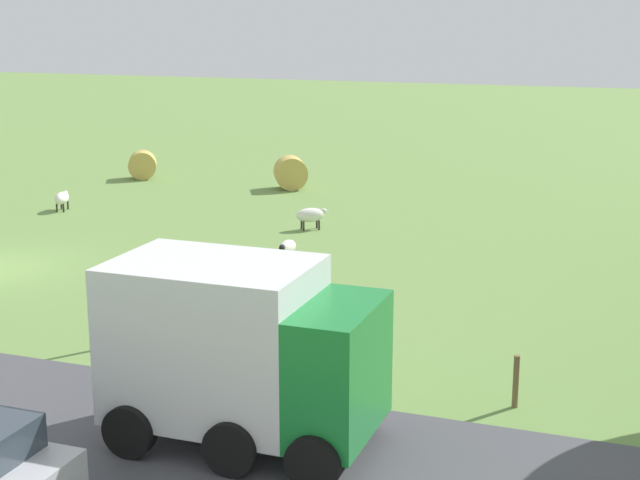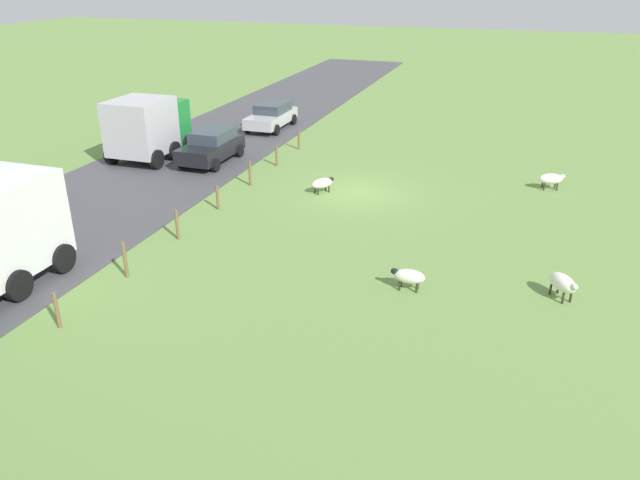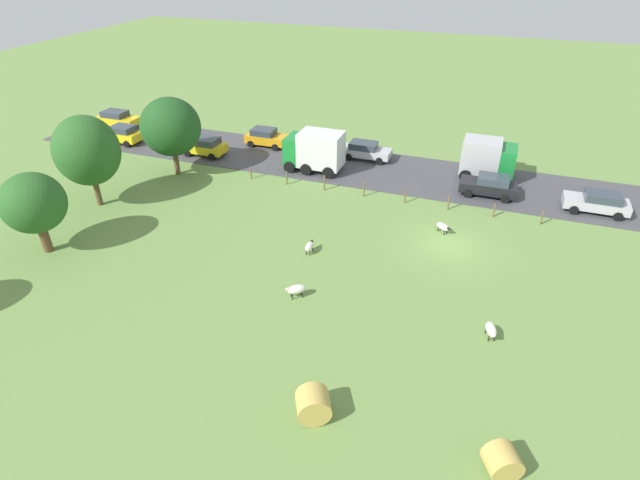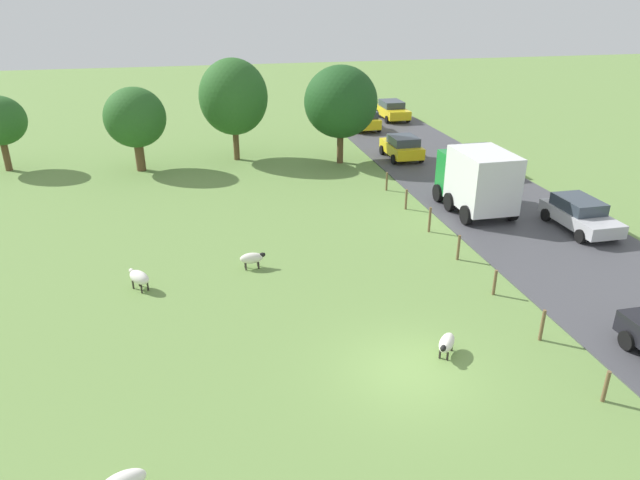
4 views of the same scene
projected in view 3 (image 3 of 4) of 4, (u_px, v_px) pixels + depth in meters
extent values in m
plane|color=#6B8E47|center=(448.00, 245.00, 32.72)|extent=(160.00, 160.00, 0.00)
cube|color=#47474C|center=(464.00, 182.00, 40.81)|extent=(8.00, 80.00, 0.06)
ellipsoid|color=silver|center=(309.00, 246.00, 31.72)|extent=(0.99, 0.48, 0.46)
ellipsoid|color=black|center=(312.00, 241.00, 32.04)|extent=(0.26, 0.19, 0.20)
cylinder|color=#2D2823|center=(309.00, 248.00, 32.14)|extent=(0.07, 0.07, 0.30)
cylinder|color=#2D2823|center=(313.00, 249.00, 32.07)|extent=(0.07, 0.07, 0.30)
cylinder|color=#2D2823|center=(306.00, 253.00, 31.70)|extent=(0.07, 0.07, 0.30)
cylinder|color=#2D2823|center=(310.00, 253.00, 31.64)|extent=(0.07, 0.07, 0.30)
ellipsoid|color=white|center=(296.00, 289.00, 27.82)|extent=(1.05, 1.15, 0.51)
ellipsoid|color=silver|center=(288.00, 289.00, 27.63)|extent=(0.30, 0.32, 0.20)
cylinder|color=#2D2823|center=(292.00, 297.00, 27.83)|extent=(0.07, 0.07, 0.35)
cylinder|color=#2D2823|center=(291.00, 294.00, 28.06)|extent=(0.07, 0.07, 0.35)
cylinder|color=#2D2823|center=(302.00, 295.00, 27.98)|extent=(0.07, 0.07, 0.35)
cylinder|color=#2D2823|center=(301.00, 292.00, 28.20)|extent=(0.07, 0.07, 0.35)
ellipsoid|color=white|center=(491.00, 329.00, 25.08)|extent=(1.16, 0.79, 0.48)
ellipsoid|color=silver|center=(494.00, 335.00, 24.59)|extent=(0.30, 0.25, 0.20)
cylinder|color=#2D2823|center=(494.00, 339.00, 25.01)|extent=(0.07, 0.07, 0.33)
cylinder|color=#2D2823|center=(489.00, 338.00, 25.01)|extent=(0.07, 0.07, 0.33)
cylinder|color=#2D2823|center=(491.00, 331.00, 25.50)|extent=(0.07, 0.07, 0.33)
cylinder|color=#2D2823|center=(486.00, 331.00, 25.51)|extent=(0.07, 0.07, 0.33)
ellipsoid|color=silver|center=(443.00, 227.00, 33.87)|extent=(0.99, 1.10, 0.44)
ellipsoid|color=black|center=(448.00, 229.00, 33.46)|extent=(0.30, 0.32, 0.20)
cylinder|color=#2D2823|center=(447.00, 232.00, 33.88)|extent=(0.07, 0.07, 0.28)
cylinder|color=#2D2823|center=(444.00, 233.00, 33.77)|extent=(0.07, 0.07, 0.28)
cylinder|color=#2D2823|center=(441.00, 228.00, 34.30)|extent=(0.07, 0.07, 0.28)
cylinder|color=#2D2823|center=(438.00, 229.00, 34.19)|extent=(0.07, 0.07, 0.28)
cylinder|color=tan|center=(313.00, 404.00, 20.85)|extent=(1.72, 1.83, 1.44)
cylinder|color=tan|center=(502.00, 462.00, 18.69)|extent=(1.56, 1.65, 1.30)
cylinder|color=brown|center=(97.00, 190.00, 36.95)|extent=(0.40, 0.40, 2.40)
ellipsoid|color=#285B23|center=(87.00, 151.00, 35.33)|extent=(4.56, 4.56, 5.01)
cylinder|color=brown|center=(45.00, 237.00, 31.64)|extent=(0.59, 0.59, 2.04)
ellipsoid|color=#285B23|center=(33.00, 203.00, 30.36)|extent=(3.84, 3.84, 3.75)
cylinder|color=brown|center=(176.00, 161.00, 41.71)|extent=(0.43, 0.43, 2.34)
ellipsoid|color=#1E4C1E|center=(171.00, 127.00, 40.16)|extent=(4.80, 4.80, 4.68)
cylinder|color=brown|center=(542.00, 217.00, 34.77)|extent=(0.12, 0.12, 1.08)
cylinder|color=brown|center=(494.00, 210.00, 35.70)|extent=(0.12, 0.12, 1.02)
cylinder|color=brown|center=(449.00, 203.00, 36.59)|extent=(0.12, 0.12, 1.15)
cylinder|color=brown|center=(405.00, 197.00, 37.54)|extent=(0.12, 0.12, 1.05)
cylinder|color=brown|center=(364.00, 190.00, 38.43)|extent=(0.12, 0.12, 1.15)
cylinder|color=brown|center=(324.00, 183.00, 39.31)|extent=(0.12, 0.12, 1.26)
cylinder|color=brown|center=(287.00, 178.00, 40.27)|extent=(0.12, 0.12, 1.11)
cylinder|color=brown|center=(251.00, 173.00, 41.20)|extent=(0.12, 0.12, 1.09)
cube|color=#197F33|center=(295.00, 149.00, 42.56)|extent=(2.50, 1.20, 2.30)
cube|color=silver|center=(321.00, 149.00, 41.73)|extent=(2.50, 3.57, 2.85)
cylinder|color=black|center=(289.00, 167.00, 42.17)|extent=(0.30, 0.96, 0.96)
cylinder|color=black|center=(300.00, 156.00, 44.17)|extent=(0.30, 0.96, 0.96)
cylinder|color=black|center=(306.00, 169.00, 41.74)|extent=(0.30, 0.96, 0.96)
cylinder|color=black|center=(316.00, 158.00, 43.74)|extent=(0.30, 0.96, 0.96)
cylinder|color=black|center=(328.00, 173.00, 41.18)|extent=(0.30, 0.96, 0.96)
cylinder|color=black|center=(338.00, 161.00, 43.18)|extent=(0.30, 0.96, 0.96)
cube|color=#197F33|center=(507.00, 161.00, 40.27)|extent=(2.60, 1.20, 2.30)
cube|color=#B2B2B7|center=(481.00, 156.00, 40.77)|extent=(2.60, 2.99, 2.68)
cylinder|color=black|center=(505.00, 168.00, 41.92)|extent=(0.30, 0.96, 0.96)
cylinder|color=black|center=(504.00, 181.00, 39.84)|extent=(0.30, 0.96, 0.96)
cylinder|color=black|center=(488.00, 166.00, 42.31)|extent=(0.30, 0.96, 0.96)
cylinder|color=black|center=(486.00, 178.00, 40.23)|extent=(0.30, 0.96, 0.96)
cylinder|color=black|center=(469.00, 164.00, 42.78)|extent=(0.30, 0.96, 0.96)
cylinder|color=black|center=(465.00, 176.00, 40.70)|extent=(0.30, 0.96, 0.96)
cube|color=#B7B7BC|center=(596.00, 204.00, 36.19)|extent=(1.85, 4.41, 0.64)
cube|color=#333D47|center=(603.00, 197.00, 35.77)|extent=(1.63, 2.42, 0.56)
cylinder|color=black|center=(574.00, 210.00, 36.03)|extent=(0.22, 0.64, 0.64)
cylinder|color=black|center=(572.00, 199.00, 37.50)|extent=(0.22, 0.64, 0.64)
cylinder|color=black|center=(618.00, 217.00, 35.21)|extent=(0.22, 0.64, 0.64)
cylinder|color=black|center=(614.00, 205.00, 36.68)|extent=(0.22, 0.64, 0.64)
cube|color=yellow|center=(122.00, 135.00, 48.02)|extent=(1.89, 3.85, 0.77)
cube|color=#333D47|center=(123.00, 129.00, 47.59)|extent=(1.67, 2.12, 0.56)
cylinder|color=black|center=(105.00, 141.00, 47.83)|extent=(0.22, 0.64, 0.64)
cylinder|color=black|center=(118.00, 134.00, 49.34)|extent=(0.22, 0.64, 0.64)
cylinder|color=black|center=(127.00, 144.00, 47.11)|extent=(0.22, 0.64, 0.64)
cylinder|color=black|center=(139.00, 137.00, 48.63)|extent=(0.22, 0.64, 0.64)
cube|color=black|center=(488.00, 187.00, 38.44)|extent=(1.88, 4.19, 0.73)
cube|color=#333D47|center=(494.00, 180.00, 38.01)|extent=(1.66, 2.31, 0.56)
cylinder|color=black|center=(468.00, 194.00, 38.27)|extent=(0.22, 0.64, 0.64)
cylinder|color=black|center=(470.00, 184.00, 39.77)|extent=(0.22, 0.64, 0.64)
cylinder|color=black|center=(505.00, 199.00, 37.49)|extent=(0.22, 0.64, 0.64)
cylinder|color=black|center=(506.00, 189.00, 38.99)|extent=(0.22, 0.64, 0.64)
cube|color=yellow|center=(205.00, 147.00, 45.41)|extent=(1.95, 3.85, 0.72)
cube|color=#333D47|center=(207.00, 141.00, 44.99)|extent=(1.71, 2.12, 0.56)
cylinder|color=black|center=(187.00, 153.00, 45.18)|extent=(0.22, 0.64, 0.64)
cylinder|color=black|center=(199.00, 146.00, 46.74)|extent=(0.22, 0.64, 0.64)
cylinder|color=black|center=(212.00, 157.00, 44.46)|extent=(0.22, 0.64, 0.64)
cylinder|color=black|center=(222.00, 149.00, 46.02)|extent=(0.22, 0.64, 0.64)
cube|color=orange|center=(267.00, 139.00, 47.31)|extent=(1.86, 3.87, 0.74)
cube|color=#333D47|center=(264.00, 132.00, 47.06)|extent=(1.64, 2.13, 0.56)
cylinder|color=black|center=(283.00, 141.00, 47.89)|extent=(0.22, 0.64, 0.64)
cylinder|color=black|center=(275.00, 147.00, 46.40)|extent=(0.22, 0.64, 0.64)
cylinder|color=black|center=(259.00, 137.00, 48.61)|extent=(0.22, 0.64, 0.64)
cylinder|color=black|center=(251.00, 144.00, 47.12)|extent=(0.22, 0.64, 0.64)
cube|color=yellow|center=(119.00, 120.00, 51.90)|extent=(1.95, 4.38, 0.73)
cube|color=#333D47|center=(115.00, 114.00, 51.65)|extent=(1.72, 2.41, 0.56)
cylinder|color=black|center=(137.00, 122.00, 52.46)|extent=(0.22, 0.64, 0.64)
cylinder|color=black|center=(125.00, 128.00, 50.90)|extent=(0.22, 0.64, 0.64)
cylinder|color=black|center=(114.00, 119.00, 53.28)|extent=(0.22, 0.64, 0.64)
cylinder|color=black|center=(102.00, 125.00, 51.72)|extent=(0.22, 0.64, 0.64)
cube|color=#B7B7BC|center=(367.00, 152.00, 44.61)|extent=(1.85, 4.29, 0.62)
cube|color=#333D47|center=(363.00, 145.00, 44.39)|extent=(1.63, 2.36, 0.56)
cylinder|color=black|center=(384.00, 154.00, 45.11)|extent=(0.22, 0.64, 0.64)
cylinder|color=black|center=(379.00, 161.00, 43.63)|extent=(0.22, 0.64, 0.64)
cylinder|color=black|center=(354.00, 150.00, 45.91)|extent=(0.22, 0.64, 0.64)
cylinder|color=black|center=(349.00, 157.00, 44.43)|extent=(0.22, 0.64, 0.64)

